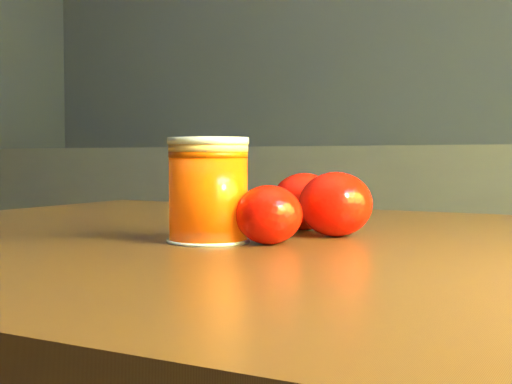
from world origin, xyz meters
The scene contains 6 objects.
kitchen_counter centered at (0.00, 1.45, 0.45)m, with size 3.15×0.60×0.90m, color #54555A.
table centered at (0.80, -0.02, 0.70)m, with size 1.15×0.88×0.80m.
juice_glass centered at (0.73, -0.09, 0.84)m, with size 0.07×0.07×0.09m.
orange_front centered at (0.80, 0.02, 0.83)m, with size 0.07×0.07×0.06m, color red.
orange_back centered at (0.74, 0.05, 0.83)m, with size 0.07×0.07×0.06m, color red.
orange_extra centered at (0.78, -0.07, 0.82)m, with size 0.06×0.06×0.05m, color red.
Camera 1 is at (1.13, -0.57, 0.88)m, focal length 50.00 mm.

